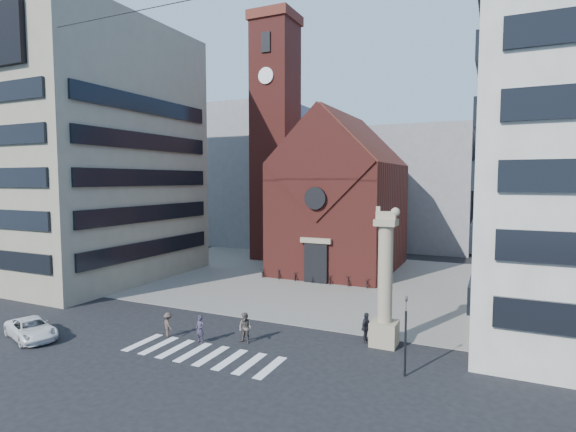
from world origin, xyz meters
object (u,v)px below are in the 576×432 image
at_px(lion_column, 385,291).
at_px(pedestrian_0, 200,329).
at_px(traffic_light, 406,334).
at_px(white_car, 31,329).
at_px(pedestrian_2, 366,327).
at_px(scooter_0, 264,272).
at_px(pedestrian_1, 245,328).

distance_m(lion_column, pedestrian_0, 11.86).
bearing_deg(traffic_light, white_car, -168.91).
distance_m(traffic_light, pedestrian_2, 5.27).
height_order(lion_column, scooter_0, lion_column).
xyz_separation_m(lion_column, white_car, (-21.06, -8.52, -2.81)).
distance_m(pedestrian_0, pedestrian_2, 10.51).
bearing_deg(pedestrian_2, pedestrian_0, 125.30).
distance_m(traffic_light, pedestrian_1, 10.14).
distance_m(traffic_light, scooter_0, 25.76).
bearing_deg(pedestrian_1, scooter_0, 121.62).
height_order(traffic_light, pedestrian_2, traffic_light).
height_order(lion_column, white_car, lion_column).
xyz_separation_m(traffic_light, pedestrian_0, (-12.65, -0.53, -1.41)).
relative_size(lion_column, pedestrian_2, 4.55).
height_order(pedestrian_0, scooter_0, pedestrian_0).
relative_size(lion_column, pedestrian_1, 4.47).
distance_m(white_car, pedestrian_1, 14.00).
bearing_deg(pedestrian_2, traffic_light, -131.87).
xyz_separation_m(pedestrian_0, scooter_0, (-5.45, 18.78, -0.38)).
distance_m(white_car, pedestrian_2, 21.63).
xyz_separation_m(white_car, pedestrian_0, (10.40, 3.99, 0.23)).
bearing_deg(white_car, scooter_0, 6.51).
bearing_deg(white_car, pedestrian_2, -48.02).
xyz_separation_m(lion_column, pedestrian_1, (-8.04, -3.37, -2.49)).
xyz_separation_m(traffic_light, pedestrian_2, (-3.17, 4.00, -1.33)).
relative_size(white_car, pedestrian_2, 2.45).
bearing_deg(pedestrian_1, lion_column, 29.74).
height_order(white_car, scooter_0, white_car).
bearing_deg(scooter_0, white_car, -121.10).
xyz_separation_m(white_car, pedestrian_1, (13.02, 5.15, 0.32)).
bearing_deg(traffic_light, scooter_0, 134.75).
distance_m(traffic_light, pedestrian_0, 12.74).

